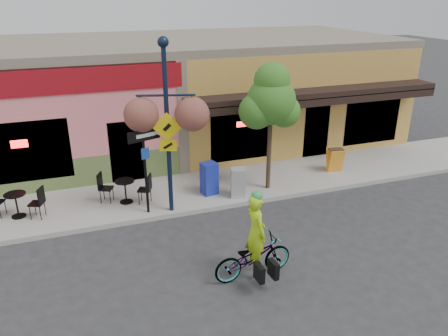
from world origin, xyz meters
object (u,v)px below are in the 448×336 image
Objects in this scene: bicycle at (253,257)px; cyclist_rider at (256,241)px; building at (182,91)px; lamp_post at (168,129)px; one_way_sign at (146,172)px; street_tree at (270,127)px; newspaper_box_blue at (209,178)px; newspaper_box_grey at (238,183)px.

cyclist_rider is at bearing -94.06° from bicycle.
building is at bearing -9.26° from cyclist_rider.
cyclist_rider is (-0.95, -10.44, -1.31)m from building.
one_way_sign is at bearing -172.15° from lamp_post.
building reaches higher than one_way_sign.
lamp_post is 3.51m from street_tree.
one_way_sign is at bearing -176.42° from newspaper_box_blue.
one_way_sign is 2.44× the size of newspaper_box_blue.
newspaper_box_blue is 0.96m from newspaper_box_grey.
bicycle is 4.30m from one_way_sign.
building is 7.10m from lamp_post.
lamp_post is at bearing -26.36° from one_way_sign.
lamp_post reaches higher than one_way_sign.
one_way_sign is at bearing -161.13° from newspaper_box_grey.
newspaper_box_grey is (1.13, 3.90, 0.12)m from bicycle.
building reaches higher than cyclist_rider.
newspaper_box_grey is at bearing -166.35° from street_tree.
street_tree is at bearing 30.24° from newspaper_box_grey.
street_tree is at bearing 24.29° from lamp_post.
cyclist_rider is 1.96× the size of newspaper_box_grey.
newspaper_box_grey is (0.80, -0.51, -0.05)m from newspaper_box_blue.
newspaper_box_blue is 0.25× the size of street_tree.
one_way_sign is 4.24m from street_tree.
cyclist_rider is (0.05, 0.00, 0.43)m from bicycle.
cyclist_rider is 1.76× the size of newspaper_box_blue.
lamp_post is 4.79× the size of newspaper_box_blue.
building is 6.75m from newspaper_box_grey.
street_tree reaches higher than one_way_sign.
lamp_post is 1.96× the size of one_way_sign.
newspaper_box_blue is at bearing -1.80° from one_way_sign.
one_way_sign is (-2.82, -6.66, -0.80)m from building.
lamp_post reaches higher than newspaper_box_blue.
lamp_post is 3.07m from newspaper_box_grey.
building is 6.40m from street_tree.
lamp_post is (-1.12, 3.68, 2.19)m from bicycle.
lamp_post is at bearing -107.42° from building.
bicycle is at bearing 85.94° from cyclist_rider.
building reaches higher than bicycle.
building reaches higher than newspaper_box_grey.
street_tree is (1.33, -6.26, 0.02)m from building.
newspaper_box_grey is at bearing -45.53° from newspaper_box_blue.
bicycle is at bearing -89.55° from newspaper_box_grey.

